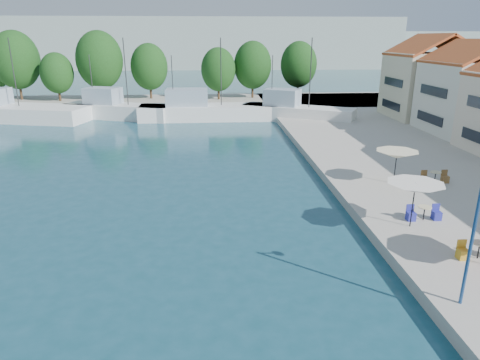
{
  "coord_description": "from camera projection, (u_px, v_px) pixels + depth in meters",
  "views": [
    {
      "loc": [
        -1.87,
        0.69,
        9.78
      ],
      "look_at": [
        -0.2,
        26.0,
        1.32
      ],
      "focal_mm": 32.0,
      "sensor_mm": 36.0,
      "label": 1
    }
  ],
  "objects": [
    {
      "name": "trawler_02",
      "position": [
        116.0,
        110.0,
        54.33
      ],
      "size": [
        14.49,
        8.13,
        10.2
      ],
      "rotation": [
        0.0,
        0.0,
        -0.34
      ],
      "color": "silver",
      "rests_on": "ground"
    },
    {
      "name": "cafe_table_03",
      "position": [
        435.0,
        179.0,
        28.38
      ],
      "size": [
        1.82,
        0.7,
        0.76
      ],
      "color": "black",
      "rests_on": "quay_right"
    },
    {
      "name": "building_06",
      "position": [
        430.0,
        76.0,
        50.6
      ],
      "size": [
        9.0,
        8.8,
        10.2
      ],
      "color": "beige",
      "rests_on": "quay_right"
    },
    {
      "name": "tree_07",
      "position": [
        253.0,
        65.0,
        67.44
      ],
      "size": [
        5.93,
        5.93,
        8.78
      ],
      "color": "#3F2B19",
      "rests_on": "quay_far"
    },
    {
      "name": "tree_06",
      "position": [
        218.0,
        70.0,
        65.7
      ],
      "size": [
        5.31,
        5.31,
        7.86
      ],
      "color": "#3F2B19",
      "rests_on": "quay_far"
    },
    {
      "name": "tree_08",
      "position": [
        299.0,
        64.0,
        69.62
      ],
      "size": [
        5.9,
        5.9,
        8.73
      ],
      "color": "#3F2B19",
      "rests_on": "quay_far"
    },
    {
      "name": "trawler_01",
      "position": [
        0.0,
        111.0,
        53.41
      ],
      "size": [
        22.4,
        10.55,
        10.2
      ],
      "rotation": [
        0.0,
        0.0,
        -0.24
      ],
      "color": "white",
      "rests_on": "ground"
    },
    {
      "name": "hill_west",
      "position": [
        130.0,
        43.0,
        149.6
      ],
      "size": [
        180.0,
        40.0,
        16.0
      ],
      "primitive_type": "cube",
      "color": "#93A098",
      "rests_on": "ground"
    },
    {
      "name": "umbrella_cream",
      "position": [
        397.0,
        154.0,
        27.79
      ],
      "size": [
        2.78,
        2.78,
        2.22
      ],
      "color": "black",
      "rests_on": "quay_right"
    },
    {
      "name": "trawler_03",
      "position": [
        204.0,
        111.0,
        53.48
      ],
      "size": [
        16.98,
        4.54,
        10.2
      ],
      "rotation": [
        0.0,
        0.0,
        0.01
      ],
      "color": "silver",
      "rests_on": "ground"
    },
    {
      "name": "cafe_table_01",
      "position": [
        478.0,
        252.0,
        18.62
      ],
      "size": [
        1.82,
        0.7,
        0.76
      ],
      "color": "black",
      "rests_on": "quay_right"
    },
    {
      "name": "hill_east",
      "position": [
        314.0,
        48.0,
        173.55
      ],
      "size": [
        140.0,
        40.0,
        12.0
      ],
      "primitive_type": "cube",
      "color": "#93A098",
      "rests_on": "ground"
    },
    {
      "name": "tree_05",
      "position": [
        149.0,
        67.0,
        66.57
      ],
      "size": [
        5.71,
        5.71,
        8.46
      ],
      "color": "#3F2B19",
      "rests_on": "quay_far"
    },
    {
      "name": "cafe_table_02",
      "position": [
        424.0,
        215.0,
        22.56
      ],
      "size": [
        1.82,
        0.7,
        0.76
      ],
      "color": "black",
      "rests_on": "quay_right"
    },
    {
      "name": "umbrella_white",
      "position": [
        415.0,
        188.0,
        21.24
      ],
      "size": [
        2.87,
        2.87,
        2.35
      ],
      "color": "black",
      "rests_on": "quay_right"
    },
    {
      "name": "tree_02",
      "position": [
        16.0,
        60.0,
        64.85
      ],
      "size": [
        6.99,
        6.99,
        10.34
      ],
      "color": "#3F2B19",
      "rests_on": "quay_far"
    },
    {
      "name": "trawler_04",
      "position": [
        295.0,
        112.0,
        52.59
      ],
      "size": [
        13.75,
        9.58,
        10.2
      ],
      "rotation": [
        0.0,
        0.0,
        -0.49
      ],
      "color": "silver",
      "rests_on": "ground"
    },
    {
      "name": "tree_03",
      "position": [
        57.0,
        73.0,
        64.15
      ],
      "size": [
        4.85,
        4.85,
        7.18
      ],
      "color": "#3F2B19",
      "rests_on": "quay_far"
    },
    {
      "name": "tree_04",
      "position": [
        100.0,
        60.0,
        65.07
      ],
      "size": [
        6.97,
        6.97,
        10.31
      ],
      "color": "#3F2B19",
      "rests_on": "quay_far"
    },
    {
      "name": "quay_far",
      "position": [
        172.0,
        103.0,
        65.38
      ],
      "size": [
        90.0,
        16.0,
        0.6
      ],
      "primitive_type": "cube",
      "color": "#B1AB9F",
      "rests_on": "ground"
    },
    {
      "name": "building_05",
      "position": [
        474.0,
        86.0,
        42.16
      ],
      "size": [
        8.4,
        8.8,
        9.7
      ],
      "color": "silver",
      "rests_on": "quay_right"
    }
  ]
}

